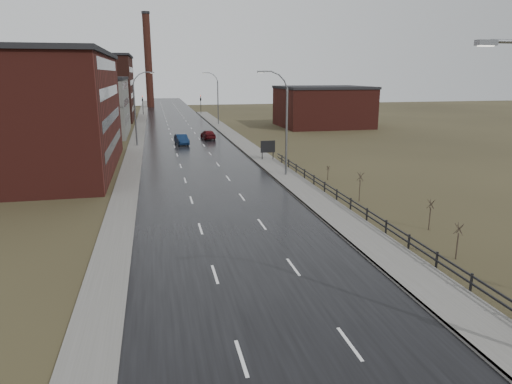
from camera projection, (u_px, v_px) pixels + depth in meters
name	position (u px, v px, depth m)	size (l,w,h in m)	color
road	(189.00, 146.00, 71.48)	(14.00, 300.00, 0.06)	black
sidewalk_right	(287.00, 177.00, 49.64)	(3.20, 180.00, 0.18)	#595651
curb_right	(273.00, 178.00, 49.32)	(0.16, 180.00, 0.18)	slate
sidewalk_left	(135.00, 148.00, 69.75)	(2.40, 260.00, 0.12)	#595651
warehouse_near	(10.00, 113.00, 51.21)	(22.44, 28.56, 13.50)	#471914
warehouse_mid	(82.00, 106.00, 83.40)	(16.32, 20.40, 10.50)	slate
warehouse_far	(77.00, 88.00, 110.08)	(26.52, 24.48, 15.50)	#331611
building_right	(323.00, 106.00, 97.57)	(18.36, 16.32, 8.50)	#471914
smokestack	(148.00, 60.00, 151.39)	(2.70, 2.70, 30.70)	#331611
streetlight_right_mid	(284.00, 123.00, 49.13)	(3.36, 0.28, 11.35)	slate
streetlight_left	(137.00, 108.00, 70.30)	(3.36, 0.28, 11.35)	slate
streetlight_right_far	(217.00, 98.00, 100.16)	(3.36, 0.28, 11.35)	slate
guardrail	(371.00, 216.00, 34.07)	(0.10, 53.05, 1.10)	black
shrub_c	(458.00, 240.00, 27.55)	(0.55, 0.58, 2.30)	#382D23
shrub_d	(430.00, 214.00, 32.80)	(0.54, 0.57, 2.28)	#382D23
shrub_e	(360.00, 186.00, 40.20)	(0.62, 0.65, 2.62)	#382D23
shrub_f	(328.00, 172.00, 48.52)	(0.38, 0.40, 1.55)	#382D23
billboard	(268.00, 147.00, 59.31)	(1.93, 0.17, 2.61)	black
traffic_light_left	(142.00, 98.00, 125.36)	(0.58, 2.73, 5.30)	black
traffic_light_right	(201.00, 97.00, 128.71)	(0.58, 2.73, 5.30)	black
car_near	(182.00, 140.00, 72.84)	(1.69, 4.84, 1.60)	#0C1D3C
car_far	(208.00, 135.00, 79.01)	(1.93, 4.80, 1.64)	#450B0E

